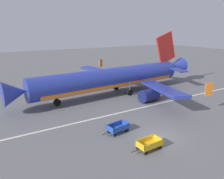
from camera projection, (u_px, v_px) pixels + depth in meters
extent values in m
plane|color=slate|center=(159.00, 137.00, 24.09)|extent=(220.00, 220.00, 0.00)
cube|color=silver|center=(119.00, 113.00, 31.01)|extent=(120.00, 0.36, 0.01)
cylinder|color=#28389E|center=(112.00, 78.00, 38.87)|extent=(30.16, 5.40, 3.70)
cube|color=orange|center=(112.00, 84.00, 39.14)|extent=(27.16, 5.04, 0.56)
cone|color=#28389E|center=(15.00, 93.00, 29.90)|extent=(3.40, 3.80, 3.63)
cone|color=#28389E|center=(175.00, 66.00, 48.05)|extent=(4.69, 3.76, 3.52)
cube|color=#28389E|center=(162.00, 88.00, 34.66)|extent=(6.64, 13.14, 1.35)
cube|color=orange|center=(209.00, 89.00, 30.67)|extent=(1.11, 0.54, 1.90)
cylinder|color=navy|center=(149.00, 95.00, 35.60)|extent=(3.31, 2.28, 2.10)
cube|color=#28389E|center=(106.00, 72.00, 47.92)|extent=(7.90, 12.87, 1.35)
cube|color=orange|center=(101.00, 63.00, 54.25)|extent=(1.08, 0.65, 1.90)
cylinder|color=navy|center=(105.00, 80.00, 46.38)|extent=(3.31, 2.28, 2.10)
cube|color=red|center=(166.00, 48.00, 45.07)|extent=(5.99, 0.70, 6.88)
cube|color=#28389E|center=(177.00, 70.00, 43.77)|extent=(3.06, 5.49, 0.24)
cube|color=#28389E|center=(154.00, 65.00, 48.85)|extent=(3.56, 5.50, 0.24)
cylinder|color=#4C4C51|center=(57.00, 96.00, 33.59)|extent=(0.20, 0.20, 2.04)
cylinder|color=black|center=(57.00, 102.00, 33.87)|extent=(1.12, 0.51, 1.10)
cylinder|color=#4C4C51|center=(130.00, 87.00, 38.91)|extent=(0.20, 0.20, 2.04)
cylinder|color=black|center=(130.00, 92.00, 39.19)|extent=(1.12, 0.51, 1.10)
cylinder|color=#4C4C51|center=(116.00, 82.00, 42.40)|extent=(0.20, 0.20, 2.04)
cylinder|color=black|center=(116.00, 87.00, 42.68)|extent=(1.12, 0.51, 1.10)
cube|color=gold|center=(149.00, 145.00, 21.55)|extent=(2.55, 1.49, 0.08)
cube|color=gold|center=(154.00, 145.00, 20.94)|extent=(2.50, 0.19, 0.55)
cube|color=gold|center=(145.00, 140.00, 21.99)|extent=(2.50, 0.19, 0.55)
cube|color=gold|center=(140.00, 146.00, 20.83)|extent=(0.15, 1.40, 0.55)
cube|color=gold|center=(158.00, 139.00, 22.09)|extent=(0.15, 1.40, 0.55)
cylinder|color=#2D2D33|center=(135.00, 151.00, 20.61)|extent=(1.00, 0.12, 0.08)
cylinder|color=black|center=(146.00, 153.00, 20.68)|extent=(0.45, 0.18, 0.44)
cylinder|color=black|center=(138.00, 148.00, 21.58)|extent=(0.45, 0.18, 0.44)
cylinder|color=black|center=(160.00, 147.00, 21.66)|extent=(0.45, 0.18, 0.44)
cylinder|color=black|center=(152.00, 142.00, 22.56)|extent=(0.45, 0.18, 0.44)
cube|color=#234CB2|center=(118.00, 129.00, 25.12)|extent=(2.67, 1.73, 0.08)
cube|color=#234CB2|center=(122.00, 128.00, 24.55)|extent=(2.49, 0.44, 0.55)
cube|color=#234CB2|center=(114.00, 124.00, 25.52)|extent=(2.49, 0.44, 0.55)
cube|color=#234CB2|center=(110.00, 129.00, 24.31)|extent=(0.29, 1.40, 0.55)
cube|color=#234CB2|center=(126.00, 123.00, 25.77)|extent=(0.29, 1.40, 0.55)
cylinder|color=#2D2D33|center=(106.00, 133.00, 24.05)|extent=(1.00, 0.22, 0.08)
cylinder|color=black|center=(115.00, 135.00, 24.21)|extent=(0.46, 0.22, 0.44)
cylinder|color=black|center=(109.00, 131.00, 25.05)|extent=(0.46, 0.22, 0.44)
cylinder|color=black|center=(127.00, 130.00, 25.34)|extent=(0.46, 0.22, 0.44)
cylinder|color=black|center=(121.00, 127.00, 26.18)|extent=(0.46, 0.22, 0.44)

